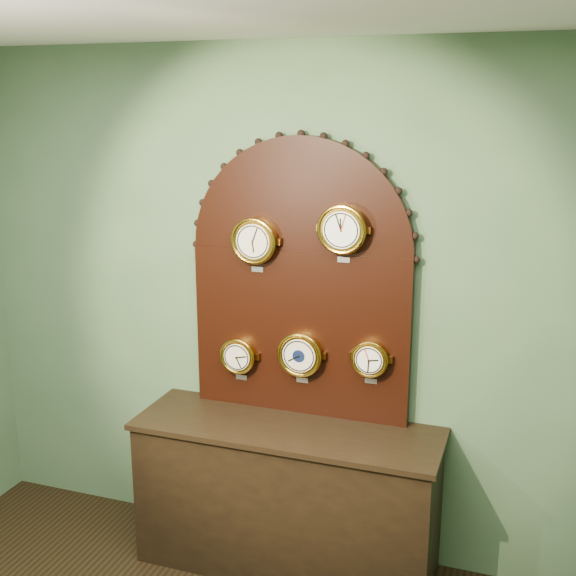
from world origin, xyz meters
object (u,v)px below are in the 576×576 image
at_px(roman_clock, 255,241).
at_px(hygrometer, 239,356).
at_px(barometer, 301,354).
at_px(tide_clock, 370,358).
at_px(shop_counter, 287,499).
at_px(display_board, 300,271).
at_px(arabic_clock, 343,229).

distance_m(roman_clock, hygrometer, 0.66).
distance_m(roman_clock, barometer, 0.65).
xyz_separation_m(roman_clock, tide_clock, (0.63, 0.00, -0.58)).
bearing_deg(hygrometer, shop_counter, -24.70).
bearing_deg(tide_clock, roman_clock, -179.88).
distance_m(shop_counter, hygrometer, 0.82).
height_order(roman_clock, tide_clock, roman_clock).
height_order(hygrometer, barometer, barometer).
xyz_separation_m(display_board, arabic_clock, (0.24, -0.07, 0.25)).
bearing_deg(shop_counter, tide_clock, 20.91).
bearing_deg(barometer, display_board, 110.02).
xyz_separation_m(hygrometer, tide_clock, (0.74, 0.00, 0.07)).
distance_m(hygrometer, barometer, 0.36).
distance_m(shop_counter, arabic_clock, 1.50).
relative_size(barometer, tide_clock, 1.20).
height_order(display_board, roman_clock, display_board).
height_order(shop_counter, hygrometer, hygrometer).
distance_m(shop_counter, roman_clock, 1.41).
bearing_deg(roman_clock, hygrometer, 179.36).
bearing_deg(shop_counter, display_board, 90.00).
height_order(roman_clock, barometer, roman_clock).
bearing_deg(arabic_clock, roman_clock, 179.99).
xyz_separation_m(shop_counter, arabic_clock, (0.24, 0.15, 1.47)).
bearing_deg(arabic_clock, display_board, 164.56).
distance_m(display_board, tide_clock, 0.59).
bearing_deg(shop_counter, arabic_clock, 32.10).
bearing_deg(barometer, arabic_clock, -0.02).
relative_size(roman_clock, arabic_clock, 0.99).
bearing_deg(arabic_clock, tide_clock, 0.52).
bearing_deg(tide_clock, shop_counter, -159.09).
bearing_deg(hygrometer, roman_clock, -0.64).
bearing_deg(roman_clock, tide_clock, 0.12).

